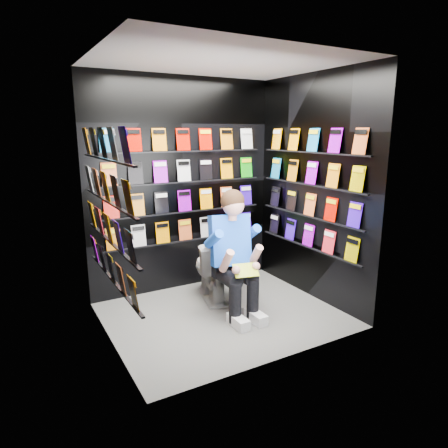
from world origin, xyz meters
TOP-DOWN VIEW (x-y plane):
  - floor at (0.00, 0.00)m, footprint 2.40×2.40m
  - ceiling at (0.00, 0.00)m, footprint 2.40×2.40m
  - wall_back at (0.00, 1.00)m, footprint 2.40×0.04m
  - wall_front at (0.00, -1.00)m, footprint 2.40×0.04m
  - wall_left at (-1.20, 0.00)m, footprint 0.04×2.00m
  - wall_right at (1.20, 0.00)m, footprint 0.04×2.00m
  - comics_back at (0.00, 0.97)m, footprint 2.10×0.06m
  - comics_left at (-1.17, 0.00)m, footprint 0.06×1.70m
  - comics_right at (1.17, 0.00)m, footprint 0.06×1.70m
  - toilet at (0.11, 0.46)m, footprint 0.59×0.83m
  - longbox at (0.37, 0.22)m, footprint 0.36×0.45m
  - longbox_lid at (0.37, 0.22)m, footprint 0.39×0.48m
  - reader at (0.11, 0.08)m, footprint 0.75×0.94m
  - held_comic at (0.11, -0.27)m, footprint 0.28×0.20m

SIDE VIEW (x-z plane):
  - floor at x=0.00m, z-range 0.00..0.00m
  - longbox at x=0.37m, z-range 0.00..0.30m
  - longbox_lid at x=0.37m, z-range 0.30..0.33m
  - toilet at x=0.11m, z-range 0.00..0.73m
  - held_comic at x=0.11m, z-range 0.53..0.63m
  - reader at x=0.11m, z-range 0.04..1.56m
  - wall_back at x=0.00m, z-range 0.00..2.60m
  - wall_front at x=0.00m, z-range 0.00..2.60m
  - wall_left at x=-1.20m, z-range 0.00..2.60m
  - wall_right at x=1.20m, z-range 0.00..2.60m
  - comics_back at x=0.00m, z-range 0.62..1.99m
  - comics_left at x=-1.17m, z-range 0.62..1.99m
  - comics_right at x=1.17m, z-range 0.62..1.99m
  - ceiling at x=0.00m, z-range 2.60..2.60m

